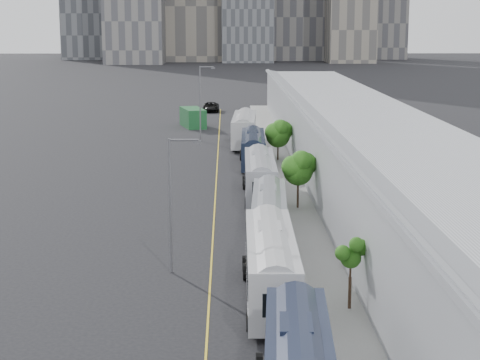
{
  "coord_description": "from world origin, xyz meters",
  "views": [
    {
      "loc": [
        -0.51,
        -10.37,
        15.53
      ],
      "look_at": [
        0.61,
        53.1,
        3.0
      ],
      "focal_mm": 60.0,
      "sensor_mm": 36.0,
      "label": 1
    }
  ],
  "objects_px": {
    "bus_6": "(244,132)",
    "street_lamp_near": "(173,196)",
    "shipping_container": "(193,118)",
    "bus_5": "(253,152)",
    "bus_3": "(269,218)",
    "bus_2": "(271,271)",
    "street_lamp_far": "(201,99)",
    "bus_4": "(260,180)",
    "suv": "(211,107)"
  },
  "relations": [
    {
      "from": "bus_6",
      "to": "shipping_container",
      "type": "bearing_deg",
      "value": 114.67
    },
    {
      "from": "bus_3",
      "to": "street_lamp_far",
      "type": "height_order",
      "value": "street_lamp_far"
    },
    {
      "from": "bus_5",
      "to": "street_lamp_near",
      "type": "height_order",
      "value": "street_lamp_near"
    },
    {
      "from": "bus_3",
      "to": "street_lamp_far",
      "type": "distance_m",
      "value": 49.27
    },
    {
      "from": "street_lamp_near",
      "to": "bus_2",
      "type": "bearing_deg",
      "value": -40.86
    },
    {
      "from": "shipping_container",
      "to": "suv",
      "type": "distance_m",
      "value": 21.07
    },
    {
      "from": "shipping_container",
      "to": "bus_3",
      "type": "bearing_deg",
      "value": -97.21
    },
    {
      "from": "bus_3",
      "to": "bus_6",
      "type": "xyz_separation_m",
      "value": [
        -0.81,
        45.1,
        0.24
      ]
    },
    {
      "from": "bus_4",
      "to": "bus_6",
      "type": "distance_m",
      "value": 31.24
    },
    {
      "from": "street_lamp_far",
      "to": "shipping_container",
      "type": "height_order",
      "value": "street_lamp_far"
    },
    {
      "from": "street_lamp_near",
      "to": "suv",
      "type": "distance_m",
      "value": 92.64
    },
    {
      "from": "bus_4",
      "to": "shipping_container",
      "type": "bearing_deg",
      "value": 100.22
    },
    {
      "from": "bus_3",
      "to": "shipping_container",
      "type": "relative_size",
      "value": 1.78
    },
    {
      "from": "suv",
      "to": "bus_4",
      "type": "bearing_deg",
      "value": -84.5
    },
    {
      "from": "bus_3",
      "to": "street_lamp_far",
      "type": "bearing_deg",
      "value": 100.55
    },
    {
      "from": "bus_5",
      "to": "bus_6",
      "type": "height_order",
      "value": "bus_6"
    },
    {
      "from": "bus_2",
      "to": "shipping_container",
      "type": "relative_size",
      "value": 1.98
    },
    {
      "from": "bus_4",
      "to": "bus_5",
      "type": "relative_size",
      "value": 1.05
    },
    {
      "from": "bus_3",
      "to": "shipping_container",
      "type": "xyz_separation_m",
      "value": [
        -8.11,
        63.46,
        -0.09
      ]
    },
    {
      "from": "bus_2",
      "to": "bus_3",
      "type": "relative_size",
      "value": 1.11
    },
    {
      "from": "bus_2",
      "to": "bus_6",
      "type": "bearing_deg",
      "value": 91.14
    },
    {
      "from": "bus_4",
      "to": "bus_6",
      "type": "height_order",
      "value": "bus_6"
    },
    {
      "from": "shipping_container",
      "to": "bus_5",
      "type": "bearing_deg",
      "value": -91.05
    },
    {
      "from": "bus_3",
      "to": "bus_5",
      "type": "distance_m",
      "value": 30.19
    },
    {
      "from": "bus_3",
      "to": "bus_4",
      "type": "relative_size",
      "value": 0.92
    },
    {
      "from": "bus_4",
      "to": "street_lamp_near",
      "type": "relative_size",
      "value": 1.55
    },
    {
      "from": "bus_6",
      "to": "street_lamp_near",
      "type": "bearing_deg",
      "value": -93.04
    },
    {
      "from": "bus_2",
      "to": "bus_3",
      "type": "distance_m",
      "value": 13.2
    },
    {
      "from": "bus_3",
      "to": "street_lamp_near",
      "type": "height_order",
      "value": "street_lamp_near"
    },
    {
      "from": "suv",
      "to": "street_lamp_near",
      "type": "bearing_deg",
      "value": -89.5
    },
    {
      "from": "bus_3",
      "to": "bus_6",
      "type": "bearing_deg",
      "value": 94.16
    },
    {
      "from": "bus_6",
      "to": "shipping_container",
      "type": "relative_size",
      "value": 2.06
    },
    {
      "from": "bus_2",
      "to": "suv",
      "type": "relative_size",
      "value": 2.27
    },
    {
      "from": "bus_4",
      "to": "street_lamp_near",
      "type": "xyz_separation_m",
      "value": [
        -6.33,
        -22.02,
        3.33
      ]
    },
    {
      "from": "street_lamp_far",
      "to": "suv",
      "type": "bearing_deg",
      "value": 89.09
    },
    {
      "from": "street_lamp_near",
      "to": "bus_3",
      "type": "bearing_deg",
      "value": 51.85
    },
    {
      "from": "bus_2",
      "to": "street_lamp_far",
      "type": "relative_size",
      "value": 1.38
    },
    {
      "from": "bus_2",
      "to": "bus_5",
      "type": "xyz_separation_m",
      "value": [
        0.45,
        43.37,
        -0.13
      ]
    },
    {
      "from": "bus_3",
      "to": "suv",
      "type": "xyz_separation_m",
      "value": [
        -5.78,
        84.39,
        -0.66
      ]
    },
    {
      "from": "bus_2",
      "to": "shipping_container",
      "type": "distance_m",
      "value": 77.01
    },
    {
      "from": "bus_4",
      "to": "suv",
      "type": "relative_size",
      "value": 2.21
    },
    {
      "from": "bus_6",
      "to": "shipping_container",
      "type": "xyz_separation_m",
      "value": [
        -7.31,
        18.36,
        -0.33
      ]
    },
    {
      "from": "bus_6",
      "to": "street_lamp_near",
      "type": "distance_m",
      "value": 53.65
    },
    {
      "from": "street_lamp_near",
      "to": "shipping_container",
      "type": "relative_size",
      "value": 1.24
    },
    {
      "from": "bus_6",
      "to": "street_lamp_near",
      "type": "xyz_separation_m",
      "value": [
        -5.61,
        -53.26,
        3.23
      ]
    },
    {
      "from": "street_lamp_far",
      "to": "shipping_container",
      "type": "distance_m",
      "value": 15.47
    },
    {
      "from": "bus_4",
      "to": "street_lamp_far",
      "type": "bearing_deg",
      "value": 101.21
    },
    {
      "from": "bus_3",
      "to": "suv",
      "type": "relative_size",
      "value": 2.04
    },
    {
      "from": "bus_5",
      "to": "street_lamp_far",
      "type": "xyz_separation_m",
      "value": [
        -6.19,
        18.5,
        4.1
      ]
    },
    {
      "from": "bus_2",
      "to": "street_lamp_far",
      "type": "distance_m",
      "value": 62.26
    }
  ]
}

